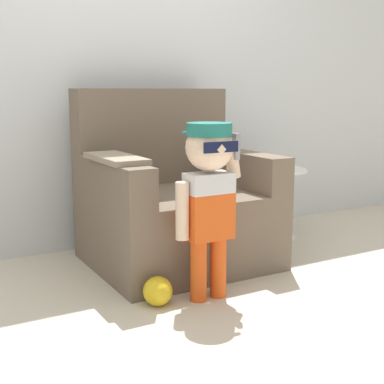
{
  "coord_description": "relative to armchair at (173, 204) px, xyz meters",
  "views": [
    {
      "loc": [
        -1.24,
        -2.67,
        1.05
      ],
      "look_at": [
        0.18,
        -0.17,
        0.5
      ],
      "focal_mm": 50.0,
      "sensor_mm": 36.0,
      "label": 1
    }
  ],
  "objects": [
    {
      "name": "ground_plane",
      "position": [
        -0.24,
        -0.19,
        -0.36
      ],
      "size": [
        10.0,
        10.0,
        0.0
      ],
      "primitive_type": "plane",
      "color": "beige"
    },
    {
      "name": "wall_back",
      "position": [
        -0.24,
        0.56,
        0.94
      ],
      "size": [
        10.0,
        0.05,
        2.6
      ],
      "color": "silver",
      "rests_on": "ground_plane"
    },
    {
      "name": "armchair",
      "position": [
        0.0,
        0.0,
        0.0
      ],
      "size": [
        1.04,
        0.92,
        1.06
      ],
      "color": "#6B5B4C",
      "rests_on": "ground_plane"
    },
    {
      "name": "person_child",
      "position": [
        -0.14,
        -0.65,
        0.24
      ],
      "size": [
        0.37,
        0.27,
        0.9
      ],
      "color": "#E05119",
      "rests_on": "ground_plane"
    },
    {
      "name": "side_table",
      "position": [
        0.9,
        0.09,
        -0.06
      ],
      "size": [
        0.4,
        0.4,
        0.51
      ],
      "color": "white",
      "rests_on": "ground_plane"
    },
    {
      "name": "toy_ball",
      "position": [
        -0.4,
        -0.6,
        -0.29
      ],
      "size": [
        0.15,
        0.15,
        0.15
      ],
      "color": "yellow",
      "rests_on": "ground_plane"
    }
  ]
}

